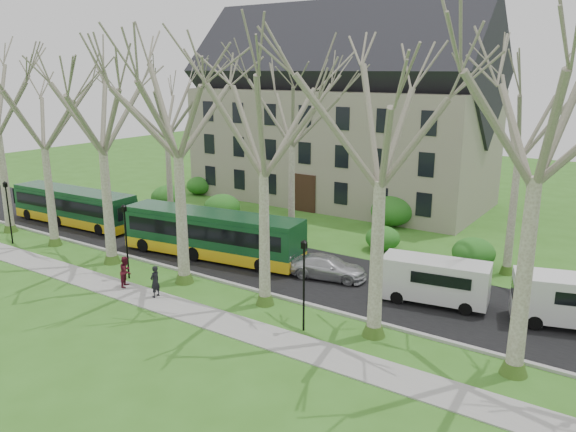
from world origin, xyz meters
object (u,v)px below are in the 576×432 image
(sedan, at_px, (328,267))
(van_b, at_px, (576,302))
(bus_lead, at_px, (74,206))
(pedestrian_a, at_px, (155,281))
(bus_follow, at_px, (212,234))
(pedestrian_b, at_px, (126,271))
(van_a, at_px, (435,282))

(sedan, bearing_deg, van_b, -98.40)
(bus_lead, height_order, pedestrian_a, bus_lead)
(bus_follow, distance_m, sedan, 8.11)
(sedan, relative_size, van_b, 0.82)
(bus_lead, height_order, bus_follow, bus_follow)
(bus_follow, distance_m, van_b, 20.83)
(bus_lead, bearing_deg, pedestrian_b, -28.43)
(bus_follow, distance_m, pedestrian_a, 6.89)
(sedan, distance_m, van_a, 6.37)
(sedan, relative_size, pedestrian_b, 2.64)
(bus_follow, height_order, pedestrian_b, bus_follow)
(van_a, relative_size, pedestrian_b, 3.10)
(bus_follow, height_order, sedan, bus_follow)
(bus_lead, relative_size, bus_follow, 0.93)
(sedan, bearing_deg, pedestrian_a, 127.95)
(sedan, xyz_separation_m, van_a, (6.35, -0.06, 0.50))
(bus_follow, bearing_deg, sedan, -1.12)
(bus_follow, xyz_separation_m, sedan, (8.01, 0.90, -0.87))
(van_b, height_order, pedestrian_b, van_b)
(bus_follow, relative_size, van_b, 2.21)
(bus_lead, bearing_deg, van_b, 0.15)
(pedestrian_a, bearing_deg, sedan, 135.61)
(bus_lead, height_order, sedan, bus_lead)
(bus_follow, xyz_separation_m, van_a, (14.36, 0.83, -0.37))
(van_b, bearing_deg, bus_follow, 168.27)
(van_a, relative_size, van_b, 0.96)
(bus_lead, relative_size, van_a, 2.14)
(van_b, bearing_deg, pedestrian_b, -175.59)
(van_b, bearing_deg, sedan, 167.44)
(van_b, bearing_deg, pedestrian_a, -172.72)
(van_a, xyz_separation_m, van_b, (6.39, 1.00, 0.05))
(sedan, distance_m, pedestrian_a, 9.71)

